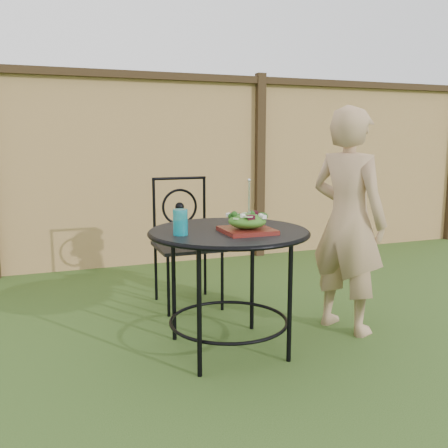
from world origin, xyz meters
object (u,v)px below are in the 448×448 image
Objects in this scene: diner at (348,221)px; salad_plate at (247,230)px; patio_table at (229,253)px; patio_chair at (185,238)px.

salad_plate is at bearing 79.50° from diner.
patio_table is 0.85m from diner.
diner reaches higher than patio_chair.
patio_table is at bearing -90.26° from patio_chair.
patio_chair is at bearing 89.74° from patio_table.
diner is at bearing 3.96° from patio_table.
patio_table is 0.97× the size of patio_chair.
diner is 5.32× the size of salad_plate.
patio_table is 0.64× the size of diner.
patio_table is at bearing 118.68° from salad_plate.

